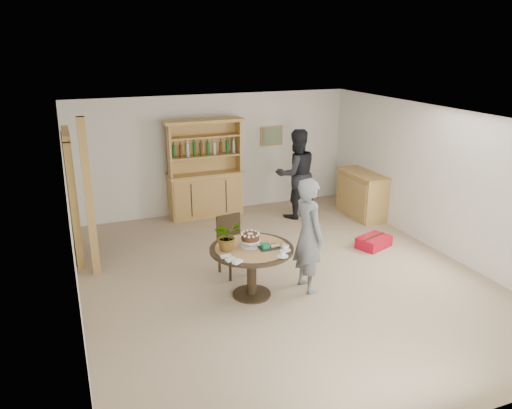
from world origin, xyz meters
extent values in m
plane|color=tan|center=(0.00, 0.00, 0.00)|extent=(7.00, 7.00, 0.00)
cube|color=white|center=(0.00, 3.50, 1.25)|extent=(6.00, 0.04, 2.50)
cube|color=white|center=(0.00, -3.50, 1.25)|extent=(6.00, 0.04, 2.50)
cube|color=white|center=(-3.00, 0.00, 1.25)|extent=(0.04, 7.00, 2.50)
cube|color=white|center=(3.00, 0.00, 1.25)|extent=(0.04, 7.00, 2.50)
cube|color=white|center=(0.00, 0.00, 2.50)|extent=(6.00, 7.00, 0.04)
cube|color=tan|center=(1.30, 3.47, 1.55)|extent=(0.52, 0.03, 0.42)
cube|color=#59724C|center=(1.30, 3.45, 1.55)|extent=(0.44, 0.02, 0.34)
cube|color=black|center=(-2.94, 2.00, 1.05)|extent=(0.10, 0.90, 2.10)
cube|color=#DEB05E|center=(-2.92, 1.50, 1.05)|extent=(0.12, 0.10, 2.10)
cube|color=#DEB05E|center=(-2.92, 2.50, 1.05)|extent=(0.12, 0.10, 2.10)
cube|color=#DEB05E|center=(-2.92, 2.00, 2.13)|extent=(0.12, 1.10, 0.10)
cube|color=tan|center=(-2.70, 1.20, 1.25)|extent=(0.12, 0.12, 2.50)
cube|color=#DEB05E|center=(-0.30, 3.24, 0.45)|extent=(1.50, 0.50, 0.90)
cube|color=tan|center=(-0.30, 3.24, 0.92)|extent=(1.56, 0.54, 0.04)
cube|color=#DEB05E|center=(-0.30, 3.34, 1.47)|extent=(1.50, 0.04, 1.06)
cube|color=#DEB05E|center=(-1.03, 3.19, 1.47)|extent=(0.04, 0.34, 1.06)
cube|color=#DEB05E|center=(0.43, 3.19, 1.47)|extent=(0.04, 0.34, 1.06)
cube|color=tan|center=(-0.30, 3.19, 1.30)|extent=(1.44, 0.32, 0.03)
cube|color=tan|center=(-0.30, 3.19, 1.70)|extent=(1.44, 0.32, 0.03)
cube|color=#DEB05E|center=(-0.30, 3.19, 2.01)|extent=(1.62, 0.40, 0.06)
cylinder|color=#194C1E|center=(-0.86, 3.19, 1.46)|extent=(0.07, 0.07, 0.28)
cylinder|color=#4C2D14|center=(-0.70, 3.19, 1.46)|extent=(0.07, 0.07, 0.28)
cylinder|color=#B2BFB2|center=(-0.54, 3.19, 1.46)|extent=(0.07, 0.07, 0.28)
cylinder|color=#194C1E|center=(-0.38, 3.19, 1.46)|extent=(0.07, 0.07, 0.28)
cylinder|color=#4C2D14|center=(-0.22, 3.19, 1.46)|extent=(0.07, 0.07, 0.28)
cylinder|color=#B2BFB2|center=(-0.06, 3.19, 1.46)|extent=(0.07, 0.07, 0.28)
cylinder|color=#194C1E|center=(0.10, 3.19, 1.46)|extent=(0.07, 0.07, 0.28)
cylinder|color=#4C2D14|center=(0.26, 3.19, 1.46)|extent=(0.07, 0.07, 0.28)
cube|color=#DEB05E|center=(2.74, 2.00, 0.45)|extent=(0.50, 1.20, 0.90)
cube|color=tan|center=(2.74, 2.00, 0.92)|extent=(0.54, 1.26, 0.04)
cylinder|color=black|center=(-0.65, -0.39, 0.73)|extent=(1.20, 1.20, 0.04)
cylinder|color=black|center=(-0.65, -0.39, 0.36)|extent=(0.14, 0.14, 0.70)
cylinder|color=black|center=(-0.65, -0.39, 0.01)|extent=(0.56, 0.56, 0.03)
cylinder|color=#A78651|center=(-0.65, -0.39, 0.76)|extent=(1.04, 1.04, 0.01)
cube|color=black|center=(-0.65, 0.36, 0.45)|extent=(0.49, 0.49, 0.04)
cube|color=black|center=(-0.68, 0.55, 0.70)|extent=(0.42, 0.10, 0.46)
cube|color=black|center=(-0.68, 0.55, 0.92)|extent=(0.42, 0.11, 0.05)
cube|color=black|center=(-0.80, 0.16, 0.22)|extent=(0.03, 0.03, 0.44)
cube|color=black|center=(-0.44, 0.22, 0.22)|extent=(0.04, 0.03, 0.44)
cube|color=black|center=(-0.86, 0.51, 0.22)|extent=(0.03, 0.03, 0.44)
cube|color=black|center=(-0.50, 0.57, 0.22)|extent=(0.03, 0.03, 0.44)
cylinder|color=white|center=(-0.65, -0.34, 0.77)|extent=(0.28, 0.28, 0.01)
cylinder|color=white|center=(-0.65, -0.34, 0.81)|extent=(0.05, 0.05, 0.08)
cylinder|color=white|center=(-0.65, -0.34, 0.85)|extent=(0.30, 0.30, 0.01)
cylinder|color=#482714|center=(-0.65, -0.34, 0.90)|extent=(0.26, 0.26, 0.09)
cylinder|color=white|center=(-0.65, -0.34, 0.95)|extent=(0.08, 0.08, 0.01)
sphere|color=white|center=(-0.53, -0.34, 0.95)|extent=(0.04, 0.04, 0.04)
sphere|color=white|center=(-0.55, -0.28, 0.95)|extent=(0.04, 0.04, 0.04)
sphere|color=white|center=(-0.59, -0.23, 0.95)|extent=(0.04, 0.04, 0.04)
sphere|color=white|center=(-0.65, -0.22, 0.95)|extent=(0.04, 0.04, 0.04)
sphere|color=white|center=(-0.71, -0.23, 0.95)|extent=(0.04, 0.04, 0.04)
sphere|color=white|center=(-0.75, -0.28, 0.95)|extent=(0.04, 0.04, 0.04)
sphere|color=white|center=(-0.77, -0.34, 0.95)|extent=(0.04, 0.04, 0.04)
sphere|color=white|center=(-0.75, -0.40, 0.95)|extent=(0.04, 0.04, 0.04)
sphere|color=white|center=(-0.71, -0.44, 0.95)|extent=(0.04, 0.04, 0.04)
sphere|color=white|center=(-0.65, -0.46, 0.95)|extent=(0.04, 0.04, 0.04)
sphere|color=white|center=(-0.59, -0.44, 0.95)|extent=(0.04, 0.04, 0.04)
sphere|color=white|center=(-0.55, -0.40, 0.95)|extent=(0.04, 0.04, 0.04)
imported|color=#3F7233|center=(-1.00, -0.34, 0.97)|extent=(0.47, 0.44, 0.42)
cube|color=black|center=(-0.43, -0.51, 0.77)|extent=(0.30, 0.20, 0.01)
cube|color=#0D7D43|center=(-0.49, -0.51, 0.80)|extent=(0.10, 0.10, 0.06)
cube|color=#0D7D43|center=(-0.49, -0.51, 0.83)|extent=(0.11, 0.02, 0.01)
cylinder|color=white|center=(-0.25, -0.67, 0.76)|extent=(0.15, 0.15, 0.01)
imported|color=white|center=(-0.25, -0.67, 0.81)|extent=(0.10, 0.10, 0.08)
cylinder|color=white|center=(-0.37, -0.84, 0.76)|extent=(0.15, 0.15, 0.01)
imported|color=white|center=(-0.37, -0.84, 0.81)|extent=(0.08, 0.08, 0.07)
cube|color=white|center=(-1.10, -0.59, 0.78)|extent=(0.14, 0.08, 0.03)
cube|color=white|center=(-1.07, -0.71, 0.78)|extent=(0.16, 0.11, 0.03)
cube|color=white|center=(-1.01, -0.81, 0.78)|extent=(0.16, 0.14, 0.03)
imported|color=slate|center=(0.20, -0.49, 0.86)|extent=(0.45, 0.65, 1.72)
imported|color=black|center=(1.43, 2.47, 0.93)|extent=(0.91, 0.72, 1.86)
cube|color=#B90920|center=(2.03, 0.47, 0.10)|extent=(0.70, 0.59, 0.20)
cube|color=black|center=(2.03, 0.47, 0.20)|extent=(0.54, 0.24, 0.01)
camera|label=1|loc=(-2.98, -6.47, 3.57)|focal=35.00mm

